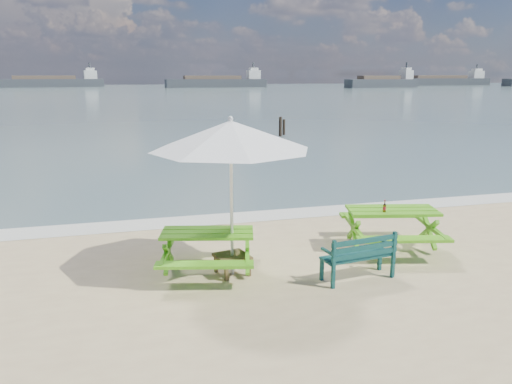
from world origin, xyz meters
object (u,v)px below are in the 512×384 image
object	(u,v)px
beer_bottle	(384,208)
swimmer	(198,152)
patio_umbrella	(231,135)
picnic_table_right	(391,230)
park_bench	(357,265)
picnic_table_left	(208,253)
side_table	(232,264)

from	to	relation	value
beer_bottle	swimmer	distance (m)	16.12
patio_umbrella	picnic_table_right	bearing A→B (deg)	7.63
beer_bottle	swimmer	xyz separation A→B (m)	(-1.19, 16.03, -1.26)
picnic_table_right	park_bench	size ratio (longest dim) A/B	1.71
beer_bottle	park_bench	bearing A→B (deg)	-135.09
picnic_table_left	patio_umbrella	size ratio (longest dim) A/B	0.64
picnic_table_right	patio_umbrella	bearing A→B (deg)	-172.37
picnic_table_left	patio_umbrella	bearing A→B (deg)	-24.74
picnic_table_left	patio_umbrella	world-z (taller)	patio_umbrella
picnic_table_right	park_bench	bearing A→B (deg)	-137.80
picnic_table_right	patio_umbrella	distance (m)	3.86
park_bench	picnic_table_right	bearing A→B (deg)	42.20
side_table	patio_umbrella	world-z (taller)	patio_umbrella
picnic_table_left	swimmer	size ratio (longest dim) A/B	1.11
beer_bottle	swimmer	bearing A→B (deg)	94.25
park_bench	swimmer	distance (m)	17.07
patio_umbrella	beer_bottle	bearing A→B (deg)	5.66
picnic_table_left	park_bench	size ratio (longest dim) A/B	1.58
swimmer	park_bench	bearing A→B (deg)	-89.47
patio_umbrella	beer_bottle	size ratio (longest dim) A/B	13.75
park_bench	beer_bottle	bearing A→B (deg)	44.91
park_bench	beer_bottle	world-z (taller)	beer_bottle
patio_umbrella	swimmer	distance (m)	16.66
picnic_table_left	patio_umbrella	xyz separation A→B (m)	(0.39, -0.18, 2.03)
park_bench	beer_bottle	distance (m)	1.60
side_table	patio_umbrella	distance (m)	2.21
picnic_table_left	beer_bottle	size ratio (longest dim) A/B	8.80
park_bench	swimmer	xyz separation A→B (m)	(-0.16, 17.06, -0.61)
park_bench	beer_bottle	xyz separation A→B (m)	(1.03, 1.03, 0.65)
picnic_table_right	patio_umbrella	size ratio (longest dim) A/B	0.69
patio_umbrella	swimmer	xyz separation A→B (m)	(1.83, 16.33, -2.76)
park_bench	patio_umbrella	bearing A→B (deg)	159.81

